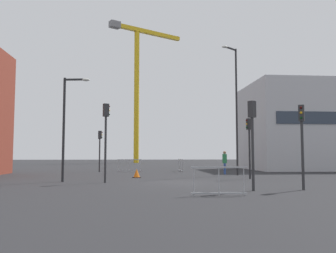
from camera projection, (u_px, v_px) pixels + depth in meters
ground at (179, 183)px, 19.12m from camera, size 160.00×160.00×0.00m
office_block at (305, 127)px, 35.73m from camera, size 11.34×8.98×8.49m
construction_crane at (138, 75)px, 63.42m from camera, size 13.14×8.06×24.42m
streetlamp_tall at (235, 102)px, 26.11m from camera, size 1.32×1.02×9.37m
streetlamp_short at (67, 119)px, 19.93m from camera, size 1.49×0.34×5.84m
traffic_light_island at (302, 132)px, 15.40m from camera, size 0.35×0.39×3.67m
traffic_light_verge at (106, 130)px, 19.25m from camera, size 0.39×0.34×4.27m
traffic_light_far at (252, 130)px, 15.04m from camera, size 0.38×0.36×3.79m
traffic_light_median at (100, 144)px, 30.80m from camera, size 0.39×0.29×3.55m
traffic_light_corner at (249, 138)px, 22.19m from camera, size 0.39×0.30×3.76m
pedestrian_walking at (225, 161)px, 27.19m from camera, size 0.34×0.34×1.77m
safety_barrier_mid_span at (130, 165)px, 30.68m from camera, size 2.08×0.25×1.08m
safety_barrier_left_run at (219, 181)px, 13.10m from camera, size 2.07×0.12×1.08m
safety_barrier_right_run at (181, 165)px, 31.35m from camera, size 0.14×2.42×1.08m
traffic_cone_striped at (137, 174)px, 23.24m from camera, size 0.57×0.57×0.58m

